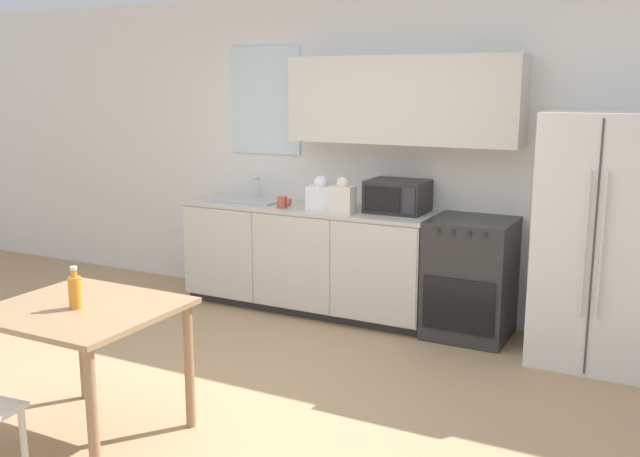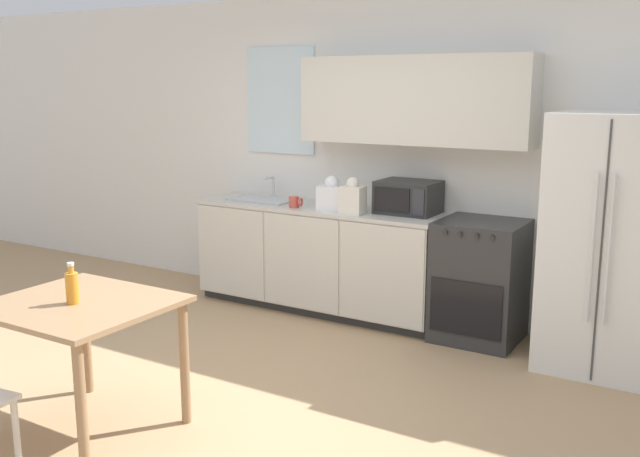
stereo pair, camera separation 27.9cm
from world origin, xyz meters
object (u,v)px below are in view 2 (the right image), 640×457
Objects in this scene: microwave at (408,197)px; coffee_mug at (295,202)px; refrigerator at (611,243)px; dining_table at (81,323)px; oven_range at (480,281)px; drink_bottle at (72,287)px.

microwave is 0.96m from coffee_mug.
refrigerator is 2.50m from coffee_mug.
dining_table is at bearing -105.77° from microwave.
oven_range is 1.02m from refrigerator.
microwave is 0.50× the size of dining_table.
drink_bottle is (-0.76, -2.72, -0.19)m from microwave.
refrigerator is 3.45m from dining_table.
coffee_mug is (-0.93, -0.25, -0.08)m from microwave.
coffee_mug is 0.52× the size of drink_bottle.
coffee_mug reaches higher than dining_table.
microwave is at bearing 172.93° from oven_range.
microwave reaches higher than dining_table.
dining_table is 4.11× the size of drink_bottle.
dining_table is at bearing -86.00° from coffee_mug.
dining_table is at bearing 83.28° from drink_bottle.
oven_range reaches higher than dining_table.
microwave reaches higher than coffee_mug.
oven_range is at bearing -7.07° from microwave.
refrigerator reaches higher than coffee_mug.
microwave is at bearing 174.44° from refrigerator.
drink_bottle reaches higher than dining_table.
microwave reaches higher than oven_range.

